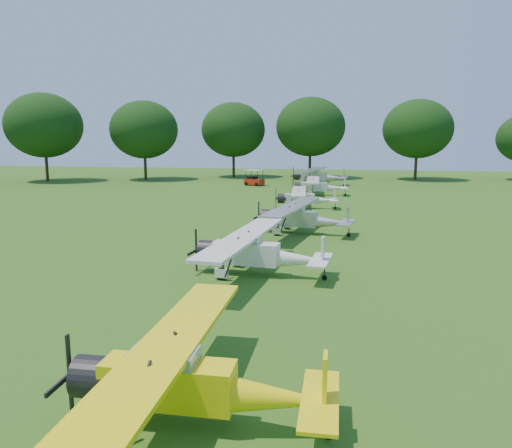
{
  "coord_description": "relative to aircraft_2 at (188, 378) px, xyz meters",
  "views": [
    {
      "loc": [
        4.88,
        -24.48,
        6.32
      ],
      "look_at": [
        -0.61,
        3.61,
        1.4
      ],
      "focal_mm": 35.0,
      "sensor_mm": 36.0,
      "label": 1
    }
  ],
  "objects": [
    {
      "name": "aircraft_6",
      "position": [
        -0.47,
        46.51,
        0.0
      ],
      "size": [
        6.21,
        9.89,
        1.95
      ],
      "rotation": [
        0.0,
        0.0,
        0.07
      ],
      "color": "white",
      "rests_on": "ground"
    },
    {
      "name": "ground",
      "position": [
        -1.46,
        14.75,
        -1.14
      ],
      "size": [
        160.0,
        160.0,
        0.0
      ],
      "primitive_type": "plane",
      "color": "#295B16",
      "rests_on": "ground"
    },
    {
      "name": "golf_cart",
      "position": [
        -9.86,
        56.78,
        -0.43
      ],
      "size": [
        2.84,
        2.33,
        2.12
      ],
      "rotation": [
        0.0,
        0.0,
        -0.42
      ],
      "color": "#B7260D",
      "rests_on": "ground"
    },
    {
      "name": "aircraft_5",
      "position": [
        -0.92,
        35.46,
        -0.09
      ],
      "size": [
        5.72,
        9.11,
        1.79
      ],
      "rotation": [
        0.0,
        0.0,
        0.1
      ],
      "color": "white",
      "rests_on": "ground"
    },
    {
      "name": "aircraft_2",
      "position": [
        0.0,
        0.0,
        0.0
      ],
      "size": [
        6.2,
        9.86,
        1.95
      ],
      "rotation": [
        0.0,
        0.0,
        0.03
      ],
      "color": "#FFE90A",
      "rests_on": "ground"
    },
    {
      "name": "tree_belt",
      "position": [
        2.11,
        14.92,
        6.89
      ],
      "size": [
        137.36,
        130.27,
        14.52
      ],
      "color": "black",
      "rests_on": "ground"
    },
    {
      "name": "aircraft_4",
      "position": [
        0.04,
        23.16,
        0.06
      ],
      "size": [
        6.59,
        10.45,
        2.05
      ],
      "rotation": [
        0.0,
        0.0,
        -0.14
      ],
      "color": "#B7B8BC",
      "rests_on": "ground"
    },
    {
      "name": "aircraft_7",
      "position": [
        -1.46,
        59.36,
        0.25
      ],
      "size": [
        7.6,
        12.06,
        2.37
      ],
      "rotation": [
        0.0,
        0.0,
        -0.14
      ],
      "color": "#B7B8BC",
      "rests_on": "ground"
    },
    {
      "name": "aircraft_3",
      "position": [
        -0.93,
        12.45,
        0.06
      ],
      "size": [
        6.53,
        10.4,
        2.05
      ],
      "rotation": [
        0.0,
        0.0,
        -0.07
      ],
      "color": "white",
      "rests_on": "ground"
    }
  ]
}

